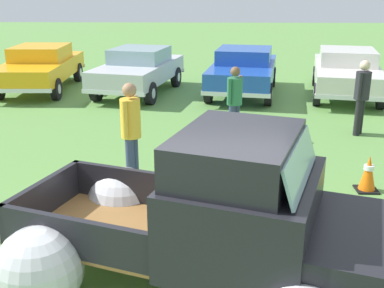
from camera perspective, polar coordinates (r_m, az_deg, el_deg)
ground_plane at (r=5.83m, az=-0.53°, el=-16.36°), size 80.00×80.00×0.00m
vintage_pickup_truck at (r=5.32m, az=3.41°, el=-10.48°), size 4.99×3.83×1.96m
show_car_0 at (r=16.60m, az=-17.69°, el=8.90°), size 2.04×4.58×1.43m
show_car_1 at (r=15.39m, az=-6.41°, el=8.94°), size 2.78×4.48×1.43m
show_car_2 at (r=15.28m, az=6.19°, el=8.88°), size 2.65×4.60×1.43m
show_car_3 at (r=15.69m, az=18.02°, el=8.35°), size 2.83×4.96×1.43m
spectator_0 at (r=10.64m, az=5.12°, el=5.46°), size 0.48×0.48×1.64m
spectator_1 at (r=11.55m, az=19.69°, el=5.79°), size 0.47×0.49×1.73m
spectator_2 at (r=8.07m, az=-7.34°, el=1.92°), size 0.42×0.54×1.81m
lane_cone_0 at (r=8.56m, az=20.38°, el=-3.34°), size 0.36×0.36×0.63m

